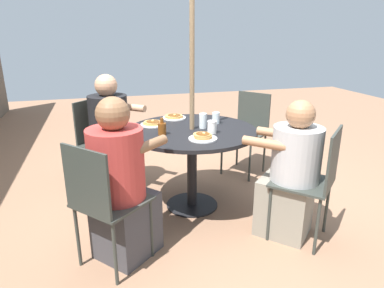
{
  "coord_description": "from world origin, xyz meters",
  "views": [
    {
      "loc": [
        -2.83,
        0.77,
        1.59
      ],
      "look_at": [
        0.0,
        0.0,
        0.62
      ],
      "focal_mm": 32.0,
      "sensor_mm": 36.0,
      "label": 1
    }
  ],
  "objects_px": {
    "patio_chair_west": "(99,137)",
    "pancake_plate_b": "(153,123)",
    "diner_north": "(121,188)",
    "patio_chair_east": "(314,177)",
    "pancake_plate_c": "(203,137)",
    "syrup_bottle": "(162,128)",
    "patio_chair_north": "(103,198)",
    "drinking_glass_a": "(203,121)",
    "drinking_glass_b": "(216,118)",
    "patio_chair_south": "(248,127)",
    "diner_east": "(290,177)",
    "patio_table": "(192,141)",
    "diner_west": "(112,139)",
    "pancake_plate_a": "(174,117)",
    "coffee_cup": "(212,127)"
  },
  "relations": [
    {
      "from": "diner_east",
      "to": "syrup_bottle",
      "type": "height_order",
      "value": "diner_east"
    },
    {
      "from": "patio_chair_east",
      "to": "coffee_cup",
      "type": "xyz_separation_m",
      "value": [
        0.61,
        0.61,
        0.27
      ]
    },
    {
      "from": "diner_west",
      "to": "coffee_cup",
      "type": "distance_m",
      "value": 1.15
    },
    {
      "from": "patio_chair_north",
      "to": "coffee_cup",
      "type": "xyz_separation_m",
      "value": [
        0.55,
        -0.94,
        0.27
      ]
    },
    {
      "from": "patio_chair_north",
      "to": "pancake_plate_c",
      "type": "relative_size",
      "value": 3.98
    },
    {
      "from": "patio_chair_south",
      "to": "pancake_plate_b",
      "type": "bearing_deg",
      "value": 72.51
    },
    {
      "from": "patio_chair_north",
      "to": "diner_north",
      "type": "height_order",
      "value": "diner_north"
    },
    {
      "from": "pancake_plate_c",
      "to": "drinking_glass_b",
      "type": "height_order",
      "value": "drinking_glass_b"
    },
    {
      "from": "patio_chair_west",
      "to": "pancake_plate_a",
      "type": "xyz_separation_m",
      "value": [
        -0.29,
        -0.74,
        0.24
      ]
    },
    {
      "from": "pancake_plate_c",
      "to": "patio_chair_east",
      "type": "bearing_deg",
      "value": -122.25
    },
    {
      "from": "coffee_cup",
      "to": "syrup_bottle",
      "type": "bearing_deg",
      "value": 80.49
    },
    {
      "from": "pancake_plate_b",
      "to": "coffee_cup",
      "type": "xyz_separation_m",
      "value": [
        -0.4,
        -0.45,
        0.04
      ]
    },
    {
      "from": "patio_chair_north",
      "to": "pancake_plate_c",
      "type": "xyz_separation_m",
      "value": [
        0.4,
        -0.81,
        0.24
      ]
    },
    {
      "from": "patio_chair_north",
      "to": "diner_west",
      "type": "xyz_separation_m",
      "value": [
        1.31,
        -0.13,
        0.0
      ]
    },
    {
      "from": "patio_chair_west",
      "to": "pancake_plate_b",
      "type": "bearing_deg",
      "value": 86.98
    },
    {
      "from": "drinking_glass_b",
      "to": "patio_chair_east",
      "type": "bearing_deg",
      "value": -152.34
    },
    {
      "from": "diner_north",
      "to": "syrup_bottle",
      "type": "xyz_separation_m",
      "value": [
        0.5,
        -0.39,
        0.27
      ]
    },
    {
      "from": "drinking_glass_a",
      "to": "drinking_glass_b",
      "type": "height_order",
      "value": "drinking_glass_a"
    },
    {
      "from": "diner_east",
      "to": "pancake_plate_a",
      "type": "xyz_separation_m",
      "value": [
        1.08,
        0.69,
        0.27
      ]
    },
    {
      "from": "syrup_bottle",
      "to": "patio_chair_south",
      "type": "bearing_deg",
      "value": -56.07
    },
    {
      "from": "patio_chair_south",
      "to": "drinking_glass_a",
      "type": "relative_size",
      "value": 6.92
    },
    {
      "from": "pancake_plate_b",
      "to": "pancake_plate_c",
      "type": "bearing_deg",
      "value": -149.27
    },
    {
      "from": "patio_table",
      "to": "pancake_plate_a",
      "type": "height_order",
      "value": "pancake_plate_a"
    },
    {
      "from": "diner_east",
      "to": "diner_west",
      "type": "relative_size",
      "value": 0.93
    },
    {
      "from": "patio_chair_south",
      "to": "pancake_plate_c",
      "type": "xyz_separation_m",
      "value": [
        -0.98,
        0.84,
        0.24
      ]
    },
    {
      "from": "patio_chair_north",
      "to": "patio_chair_west",
      "type": "relative_size",
      "value": 1.0
    },
    {
      "from": "diner_north",
      "to": "patio_chair_west",
      "type": "height_order",
      "value": "diner_north"
    },
    {
      "from": "patio_chair_north",
      "to": "diner_east",
      "type": "distance_m",
      "value": 1.43
    },
    {
      "from": "patio_chair_north",
      "to": "pancake_plate_b",
      "type": "xyz_separation_m",
      "value": [
        0.94,
        -0.49,
        0.24
      ]
    },
    {
      "from": "patio_chair_east",
      "to": "syrup_bottle",
      "type": "xyz_separation_m",
      "value": [
        0.68,
        1.03,
        0.28
      ]
    },
    {
      "from": "diner_north",
      "to": "patio_chair_east",
      "type": "height_order",
      "value": "diner_north"
    },
    {
      "from": "patio_chair_north",
      "to": "pancake_plate_a",
      "type": "relative_size",
      "value": 3.98
    },
    {
      "from": "patio_chair_north",
      "to": "diner_east",
      "type": "bearing_deg",
      "value": 50.97
    },
    {
      "from": "patio_chair_south",
      "to": "diner_west",
      "type": "relative_size",
      "value": 0.77
    },
    {
      "from": "pancake_plate_a",
      "to": "syrup_bottle",
      "type": "distance_m",
      "value": 0.57
    },
    {
      "from": "pancake_plate_c",
      "to": "syrup_bottle",
      "type": "relative_size",
      "value": 1.61
    },
    {
      "from": "syrup_bottle",
      "to": "drinking_glass_b",
      "type": "bearing_deg",
      "value": -67.55
    },
    {
      "from": "patio_chair_east",
      "to": "drinking_glass_a",
      "type": "bearing_deg",
      "value": 85.32
    },
    {
      "from": "patio_chair_east",
      "to": "patio_chair_west",
      "type": "height_order",
      "value": "same"
    },
    {
      "from": "patio_chair_east",
      "to": "patio_chair_south",
      "type": "height_order",
      "value": "same"
    },
    {
      "from": "drinking_glass_a",
      "to": "drinking_glass_b",
      "type": "relative_size",
      "value": 1.25
    },
    {
      "from": "pancake_plate_b",
      "to": "syrup_bottle",
      "type": "height_order",
      "value": "syrup_bottle"
    },
    {
      "from": "patio_table",
      "to": "pancake_plate_a",
      "type": "xyz_separation_m",
      "value": [
        0.42,
        0.07,
        0.13
      ]
    },
    {
      "from": "diner_west",
      "to": "syrup_bottle",
      "type": "bearing_deg",
      "value": 70.66
    },
    {
      "from": "diner_east",
      "to": "coffee_cup",
      "type": "height_order",
      "value": "diner_east"
    },
    {
      "from": "patio_table",
      "to": "syrup_bottle",
      "type": "bearing_deg",
      "value": 109.09
    },
    {
      "from": "patio_chair_west",
      "to": "drinking_glass_a",
      "type": "bearing_deg",
      "value": 93.82
    },
    {
      "from": "patio_chair_north",
      "to": "syrup_bottle",
      "type": "bearing_deg",
      "value": 98.32
    },
    {
      "from": "diner_north",
      "to": "patio_chair_east",
      "type": "bearing_deg",
      "value": 41.21
    },
    {
      "from": "patio_chair_north",
      "to": "diner_west",
      "type": "bearing_deg",
      "value": 132.94
    }
  ]
}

